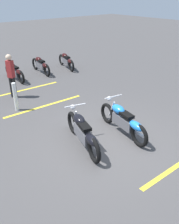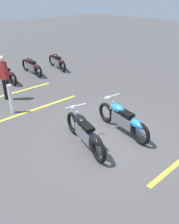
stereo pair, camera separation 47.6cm
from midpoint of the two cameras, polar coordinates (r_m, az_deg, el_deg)
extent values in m
plane|color=#474444|center=(7.03, 2.57, -6.85)|extent=(60.00, 60.00, 0.00)
torus|color=black|center=(7.85, 2.19, -0.17)|extent=(0.68, 0.22, 0.67)
torus|color=black|center=(6.83, 10.04, -5.07)|extent=(0.68, 0.22, 0.67)
cube|color=#59595E|center=(7.24, 6.12, -2.03)|extent=(0.86, 0.36, 0.32)
ellipsoid|color=blue|center=(7.29, 4.86, 0.88)|extent=(0.56, 0.36, 0.24)
ellipsoid|color=blue|center=(6.81, 9.27, -2.89)|extent=(0.59, 0.33, 0.22)
cube|color=black|center=(7.02, 6.91, -0.45)|extent=(0.47, 0.31, 0.09)
cylinder|color=silver|center=(7.57, 3.26, 0.94)|extent=(0.27, 0.10, 0.56)
cylinder|color=silver|center=(7.36, 3.58, 3.77)|extent=(0.14, 0.62, 0.04)
sphere|color=silver|center=(7.56, 2.62, 3.28)|extent=(0.15, 0.15, 0.15)
cylinder|color=silver|center=(7.15, 8.98, -4.10)|extent=(0.71, 0.21, 0.09)
torus|color=black|center=(7.28, -5.89, -2.63)|extent=(0.67, 0.29, 0.67)
torus|color=black|center=(6.08, -0.14, -9.05)|extent=(0.67, 0.29, 0.67)
cube|color=#59595E|center=(6.57, -3.12, -5.14)|extent=(0.87, 0.45, 0.32)
ellipsoid|color=black|center=(6.64, -4.18, -1.84)|extent=(0.58, 0.41, 0.24)
ellipsoid|color=black|center=(6.07, -0.85, -6.54)|extent=(0.60, 0.39, 0.22)
cube|color=black|center=(6.33, -2.69, -3.54)|extent=(0.49, 0.35, 0.09)
cylinder|color=silver|center=(6.96, -5.26, -1.58)|extent=(0.27, 0.13, 0.56)
cylinder|color=silver|center=(6.73, -5.24, 1.41)|extent=(0.21, 0.61, 0.04)
sphere|color=silver|center=(6.96, -5.85, 1.00)|extent=(0.15, 0.15, 0.15)
cylinder|color=silver|center=(6.41, -0.41, -7.72)|extent=(0.70, 0.28, 0.09)
torus|color=black|center=(14.33, -9.88, 11.95)|extent=(0.63, 0.24, 0.62)
torus|color=black|center=(13.05, -7.40, 10.66)|extent=(0.63, 0.24, 0.62)
cube|color=#59595E|center=(13.62, -8.64, 11.62)|extent=(0.80, 0.37, 0.30)
ellipsoid|color=black|center=(13.78, -9.15, 12.95)|extent=(0.53, 0.36, 0.22)
ellipsoid|color=black|center=(13.12, -7.73, 11.68)|extent=(0.55, 0.33, 0.20)
cube|color=black|center=(13.45, -8.50, 12.57)|extent=(0.45, 0.31, 0.08)
torus|color=black|center=(13.66, -15.91, 10.62)|extent=(0.64, 0.16, 0.63)
torus|color=black|center=(12.38, -13.05, 9.32)|extent=(0.64, 0.16, 0.63)
cube|color=#59595E|center=(12.95, -14.49, 10.30)|extent=(0.80, 0.28, 0.30)
ellipsoid|color=black|center=(13.10, -15.13, 11.70)|extent=(0.51, 0.31, 0.23)
ellipsoid|color=black|center=(12.45, -13.47, 10.40)|extent=(0.54, 0.27, 0.21)
cube|color=black|center=(12.77, -14.39, 11.32)|extent=(0.43, 0.26, 0.08)
torus|color=black|center=(11.59, -18.76, 7.37)|extent=(0.62, 0.11, 0.62)
cube|color=#59595E|center=(12.16, -20.24, 8.42)|extent=(0.78, 0.22, 0.30)
ellipsoid|color=black|center=(12.31, -20.94, 9.88)|extent=(0.49, 0.27, 0.22)
ellipsoid|color=black|center=(11.65, -19.23, 8.50)|extent=(0.52, 0.23, 0.20)
cube|color=black|center=(11.98, -20.19, 9.48)|extent=(0.41, 0.23, 0.08)
cylinder|color=black|center=(10.03, -19.91, 4.92)|extent=(0.12, 0.12, 0.84)
cylinder|color=black|center=(10.14, -20.66, 5.03)|extent=(0.12, 0.12, 0.84)
cube|color=maroon|center=(9.85, -20.98, 9.04)|extent=(0.30, 0.28, 0.67)
sphere|color=beige|center=(9.74, -21.43, 11.60)|extent=(0.23, 0.23, 0.23)
cylinder|color=white|center=(8.88, -19.56, 2.87)|extent=(0.14, 0.14, 1.04)
cube|color=yellow|center=(9.19, -12.92, 1.05)|extent=(0.23, 3.20, 0.01)
cube|color=yellow|center=(10.90, -17.84, 4.58)|extent=(0.23, 3.20, 0.01)
camera|label=1|loc=(0.24, 88.11, 0.96)|focal=38.68mm
camera|label=2|loc=(0.24, -91.89, -0.96)|focal=38.68mm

